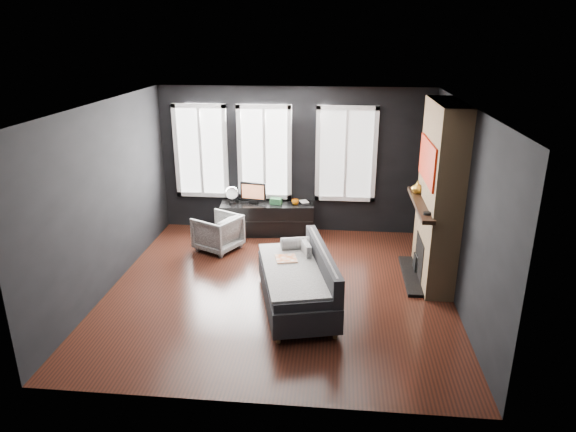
# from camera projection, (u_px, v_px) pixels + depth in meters

# --- Properties ---
(floor) EXTENTS (5.00, 5.00, 0.00)m
(floor) POSITION_uv_depth(u_px,v_px,m) (279.00, 289.00, 7.62)
(floor) COLOR black
(floor) RESTS_ON ground
(ceiling) EXTENTS (5.00, 5.00, 0.00)m
(ceiling) POSITION_uv_depth(u_px,v_px,m) (278.00, 105.00, 6.71)
(ceiling) COLOR white
(ceiling) RESTS_ON ground
(wall_back) EXTENTS (5.00, 0.02, 2.70)m
(wall_back) POSITION_uv_depth(u_px,v_px,m) (294.00, 161.00, 9.50)
(wall_back) COLOR black
(wall_back) RESTS_ON ground
(wall_left) EXTENTS (0.02, 5.00, 2.70)m
(wall_left) POSITION_uv_depth(u_px,v_px,m) (107.00, 197.00, 7.39)
(wall_left) COLOR black
(wall_left) RESTS_ON ground
(wall_right) EXTENTS (0.02, 5.00, 2.70)m
(wall_right) POSITION_uv_depth(u_px,v_px,m) (462.00, 208.00, 6.93)
(wall_right) COLOR black
(wall_right) RESTS_ON ground
(windows) EXTENTS (4.00, 0.16, 1.76)m
(windows) POSITION_uv_depth(u_px,v_px,m) (269.00, 104.00, 9.16)
(windows) COLOR white
(windows) RESTS_ON wall_back
(fireplace) EXTENTS (0.70, 1.62, 2.70)m
(fireplace) POSITION_uv_depth(u_px,v_px,m) (439.00, 195.00, 7.51)
(fireplace) COLOR #93724C
(fireplace) RESTS_ON floor
(sofa) EXTENTS (1.40, 2.11, 0.83)m
(sofa) POSITION_uv_depth(u_px,v_px,m) (296.00, 279.00, 7.02)
(sofa) COLOR #262528
(sofa) RESTS_ON floor
(stripe_pillow) EXTENTS (0.17, 0.32, 0.32)m
(stripe_pillow) POSITION_uv_depth(u_px,v_px,m) (306.00, 253.00, 7.37)
(stripe_pillow) COLOR gray
(stripe_pillow) RESTS_ON sofa
(armchair) EXTENTS (0.87, 0.89, 0.69)m
(armchair) POSITION_uv_depth(u_px,v_px,m) (218.00, 231.00, 8.90)
(armchair) COLOR silver
(armchair) RESTS_ON floor
(media_console) EXTENTS (1.76, 0.70, 0.59)m
(media_console) POSITION_uv_depth(u_px,v_px,m) (267.00, 218.00, 9.65)
(media_console) COLOR black
(media_console) RESTS_ON floor
(monitor) EXTENTS (0.51, 0.19, 0.44)m
(monitor) POSITION_uv_depth(u_px,v_px,m) (253.00, 191.00, 9.51)
(monitor) COLOR black
(monitor) RESTS_ON media_console
(desk_fan) EXTENTS (0.28, 0.28, 0.33)m
(desk_fan) POSITION_uv_depth(u_px,v_px,m) (232.00, 195.00, 9.50)
(desk_fan) COLOR #A4A4A4
(desk_fan) RESTS_ON media_console
(mug) EXTENTS (0.13, 0.10, 0.13)m
(mug) POSITION_uv_depth(u_px,v_px,m) (295.00, 201.00, 9.46)
(mug) COLOR #CD6806
(mug) RESTS_ON media_console
(book) EXTENTS (0.14, 0.07, 0.20)m
(book) POSITION_uv_depth(u_px,v_px,m) (300.00, 197.00, 9.57)
(book) COLOR #B7B091
(book) RESTS_ON media_console
(storage_box) EXTENTS (0.23, 0.16, 0.11)m
(storage_box) POSITION_uv_depth(u_px,v_px,m) (276.00, 201.00, 9.50)
(storage_box) COLOR #317342
(storage_box) RESTS_ON media_console
(mantel_vase) EXTENTS (0.25, 0.25, 0.19)m
(mantel_vase) POSITION_uv_depth(u_px,v_px,m) (417.00, 187.00, 7.96)
(mantel_vase) COLOR gold
(mantel_vase) RESTS_ON fireplace
(mantel_clock) EXTENTS (0.13, 0.13, 0.04)m
(mantel_clock) POSITION_uv_depth(u_px,v_px,m) (427.00, 213.00, 7.05)
(mantel_clock) COLOR black
(mantel_clock) RESTS_ON fireplace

